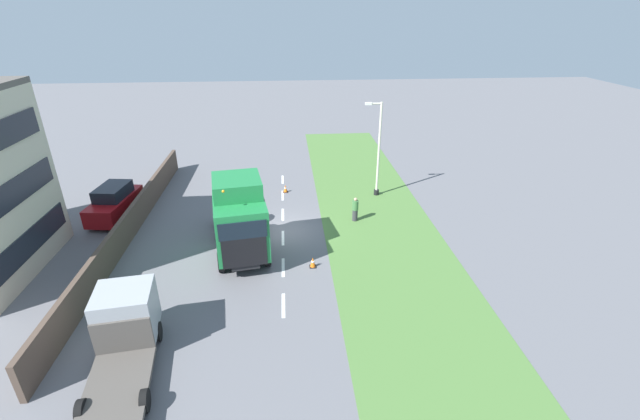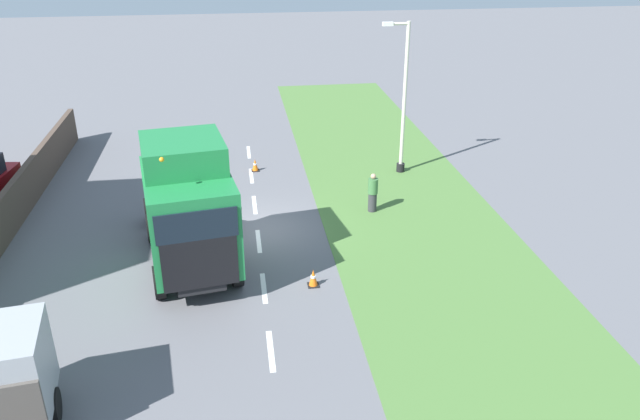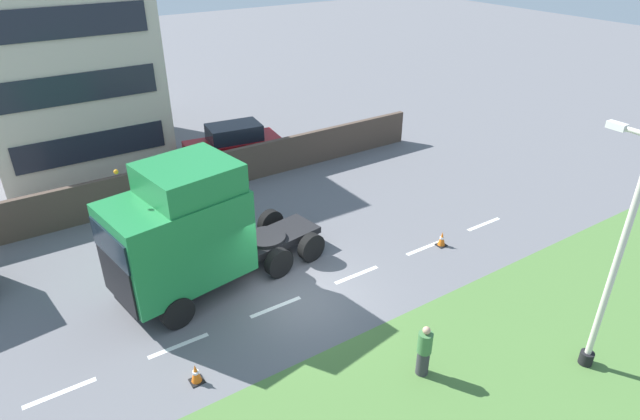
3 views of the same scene
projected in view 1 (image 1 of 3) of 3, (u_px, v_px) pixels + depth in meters
ground_plane at (283, 231)px, 26.27m from camera, size 120.00×120.00×0.00m
grass_verge at (379, 227)px, 26.71m from camera, size 7.00×44.00×0.01m
lane_markings at (283, 226)px, 26.90m from camera, size 0.16×17.80×0.00m
boundary_wall at (130, 224)px, 25.25m from camera, size 0.25×24.00×1.67m
lorry_cab at (240, 219)px, 22.66m from camera, size 3.71×7.63×4.63m
flatbed_truck at (125, 325)px, 16.47m from camera, size 2.89×6.08×2.57m
parked_car at (115, 203)px, 27.54m from camera, size 2.43×4.76×2.17m
lamp_post at (378, 155)px, 30.02m from camera, size 1.30×0.37×6.74m
pedestrian at (355, 210)px, 27.21m from camera, size 0.39×0.39×1.60m
traffic_cone_lead at (285, 189)px, 31.67m from camera, size 0.36×0.36×0.58m
traffic_cone_trailing at (313, 262)px, 22.51m from camera, size 0.36×0.36×0.58m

